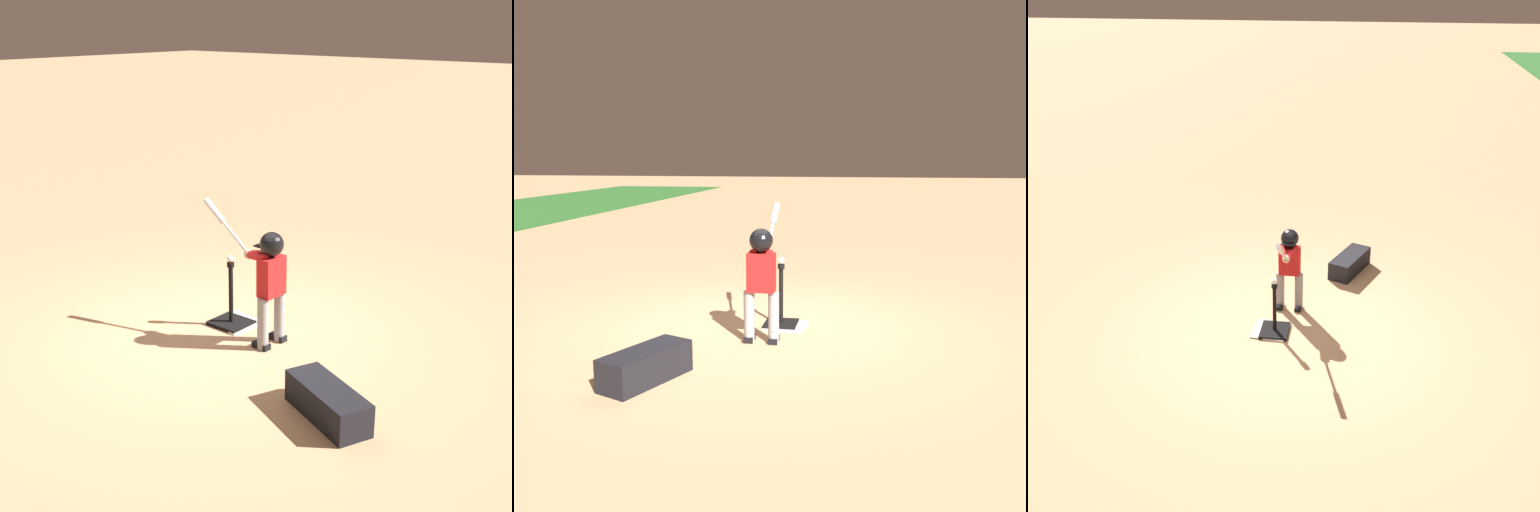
# 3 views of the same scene
# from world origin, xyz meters

# --- Properties ---
(ground_plane) EXTENTS (90.00, 90.00, 0.00)m
(ground_plane) POSITION_xyz_m (0.00, 0.00, 0.00)
(ground_plane) COLOR tan
(home_plate) EXTENTS (0.48, 0.48, 0.02)m
(home_plate) POSITION_xyz_m (-0.00, -0.29, 0.01)
(home_plate) COLOR white
(home_plate) RESTS_ON ground_plane
(batting_tee) EXTENTS (0.40, 0.36, 0.70)m
(batting_tee) POSITION_xyz_m (0.01, -0.24, 0.11)
(batting_tee) COLOR black
(batting_tee) RESTS_ON ground_plane
(batter_child) EXTENTS (1.01, 0.37, 1.36)m
(batter_child) POSITION_xyz_m (-0.58, -0.14, 0.75)
(batter_child) COLOR gray
(batter_child) RESTS_ON ground_plane
(baseball) EXTENTS (0.07, 0.07, 0.07)m
(baseball) POSITION_xyz_m (0.01, -0.24, 0.74)
(baseball) COLOR white
(baseball) RESTS_ON batting_tee
(equipment_bag) EXTENTS (0.90, 0.62, 0.28)m
(equipment_bag) POSITION_xyz_m (-1.81, 0.63, 0.14)
(equipment_bag) COLOR black
(equipment_bag) RESTS_ON ground_plane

